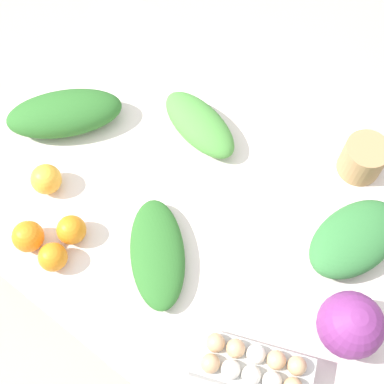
{
  "coord_description": "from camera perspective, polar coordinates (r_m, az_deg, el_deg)",
  "views": [
    {
      "loc": [
        0.38,
        -0.5,
        2.05
      ],
      "look_at": [
        0.0,
        0.0,
        0.79
      ],
      "focal_mm": 50.0,
      "sensor_mm": 36.0,
      "label": 1
    }
  ],
  "objects": [
    {
      "name": "orange_3",
      "position": [
        1.37,
        -14.62,
        -6.73
      ],
      "size": [
        0.07,
        0.07,
        0.07
      ],
      "primitive_type": "sphere",
      "color": "orange",
      "rests_on": "dining_table"
    },
    {
      "name": "orange_1",
      "position": [
        1.4,
        -17.09,
        -4.55
      ],
      "size": [
        0.08,
        0.08,
        0.08
      ],
      "primitive_type": "sphere",
      "color": "orange",
      "rests_on": "dining_table"
    },
    {
      "name": "orange_2",
      "position": [
        1.46,
        -15.29,
        1.33
      ],
      "size": [
        0.08,
        0.08,
        0.08
      ],
      "primitive_type": "sphere",
      "color": "#F9A833",
      "rests_on": "dining_table"
    },
    {
      "name": "egg_carton",
      "position": [
        1.26,
        6.44,
        -18.01
      ],
      "size": [
        0.29,
        0.19,
        0.09
      ],
      "rotation": [
        0.0,
        0.0,
        0.37
      ],
      "color": "#B7B7B2",
      "rests_on": "dining_table"
    },
    {
      "name": "ground_plane",
      "position": [
        2.14,
        0.0,
        -9.38
      ],
      "size": [
        8.0,
        8.0,
        0.0
      ],
      "primitive_type": "plane",
      "color": "#B2A899"
    },
    {
      "name": "orange_0",
      "position": [
        1.38,
        -12.74,
        -3.96
      ],
      "size": [
        0.08,
        0.08,
        0.08
      ],
      "primitive_type": "sphere",
      "color": "orange",
      "rests_on": "dining_table"
    },
    {
      "name": "dining_table",
      "position": [
        1.52,
        0.0,
        -2.05
      ],
      "size": [
        1.29,
        0.93,
        0.77
      ],
      "color": "silver",
      "rests_on": "ground_plane"
    },
    {
      "name": "greens_bunch_kale",
      "position": [
        1.49,
        0.8,
        7.24
      ],
      "size": [
        0.28,
        0.18,
        0.08
      ],
      "primitive_type": "ellipsoid",
      "rotation": [
        0.0,
        0.0,
        2.9
      ],
      "color": "#4C933D",
      "rests_on": "dining_table"
    },
    {
      "name": "greens_bunch_dandelion",
      "position": [
        1.54,
        -13.44,
        8.15
      ],
      "size": [
        0.32,
        0.34,
        0.1
      ],
      "primitive_type": "ellipsoid",
      "rotation": [
        0.0,
        0.0,
        0.84
      ],
      "color": "#2D6B28",
      "rests_on": "dining_table"
    },
    {
      "name": "greens_bunch_scallion",
      "position": [
        1.33,
        -3.71,
        -6.53
      ],
      "size": [
        0.3,
        0.31,
        0.06
      ],
      "primitive_type": "ellipsoid",
      "rotation": [
        0.0,
        0.0,
        5.47
      ],
      "color": "#2D6B28",
      "rests_on": "dining_table"
    },
    {
      "name": "paper_bag",
      "position": [
        1.49,
        17.76,
        3.43
      ],
      "size": [
        0.12,
        0.12,
        0.11
      ],
      "primitive_type": "cylinder",
      "color": "#A87F51",
      "rests_on": "dining_table"
    },
    {
      "name": "greens_bunch_beet_tops",
      "position": [
        1.39,
        16.99,
        -4.77
      ],
      "size": [
        0.23,
        0.31,
        0.08
      ],
      "primitive_type": "ellipsoid",
      "rotation": [
        0.0,
        0.0,
        4.44
      ],
      "color": "#337538",
      "rests_on": "dining_table"
    },
    {
      "name": "cabbage_purple",
      "position": [
        1.29,
        16.56,
        -13.42
      ],
      "size": [
        0.15,
        0.15,
        0.15
      ],
      "primitive_type": "sphere",
      "color": "#7A2D75",
      "rests_on": "dining_table"
    }
  ]
}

